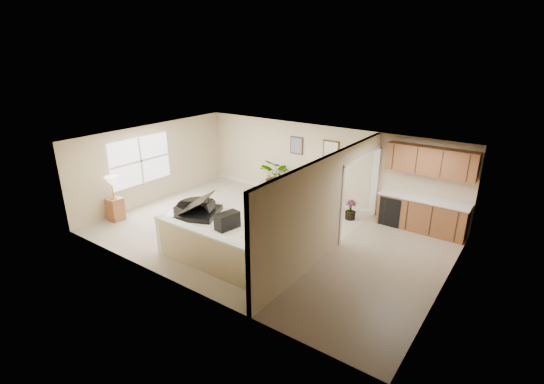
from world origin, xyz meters
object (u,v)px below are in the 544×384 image
Objects in this scene: piano_bench at (227,221)px; palm_plant at (278,177)px; lamp_stand at (114,202)px; piano at (196,196)px; accent_table at (289,188)px; loveseat at (310,195)px; small_plant at (350,211)px.

piano_bench is 0.50× the size of palm_plant.
piano_bench is 0.52× the size of lamp_stand.
palm_plant is 1.04× the size of lamp_stand.
accent_table is at bearing 33.43° from piano.
lamp_stand is (-2.69, -4.42, -0.07)m from palm_plant.
lamp_stand is at bearing -137.29° from loveseat.
lamp_stand is at bearing -126.60° from accent_table.
piano_bench is at bearing -113.11° from loveseat.
accent_table is at bearing 177.84° from loveseat.
loveseat is 1.12× the size of lamp_stand.
loveseat is 1.07× the size of palm_plant.
loveseat is at bearing 2.35° from accent_table.
accent_table is 2.38m from small_plant.
loveseat is (0.97, 2.89, 0.08)m from piano_bench.
small_plant is at bearing 35.95° from lamp_stand.
piano reaches higher than lamp_stand.
accent_table is (1.65, 2.58, -0.15)m from piano.
piano reaches higher than small_plant.
palm_plant is 5.18m from lamp_stand.
piano is at bearing -150.07° from small_plant.
piano is 2.31m from lamp_stand.
piano_bench is 1.18× the size of small_plant.
lamp_stand reaches higher than loveseat.
piano_bench is 3.38m from lamp_stand.
piano reaches higher than piano_bench.
loveseat is at bearing 47.22° from lamp_stand.
small_plant is at bearing 5.93° from piano.
piano is 2.93m from palm_plant.
piano_bench is at bearing 25.46° from lamp_stand.
palm_plant is (-1.33, 0.08, 0.33)m from loveseat.
small_plant is 6.87m from lamp_stand.
small_plant is 0.44× the size of lamp_stand.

